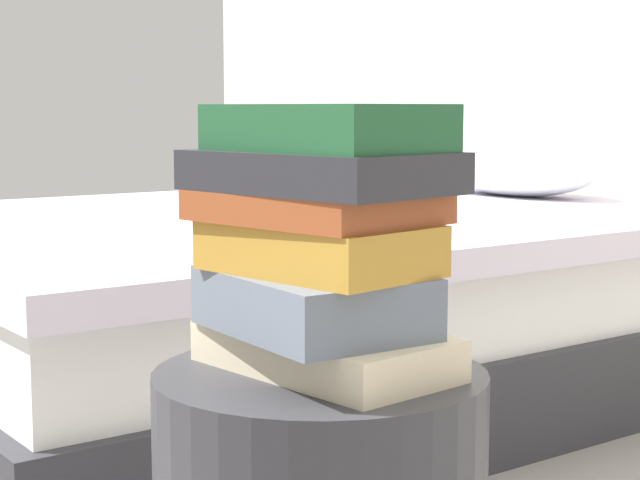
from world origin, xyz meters
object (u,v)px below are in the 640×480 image
at_px(book_cream, 325,350).
at_px(book_forest, 324,128).
at_px(book_charcoal, 323,171).
at_px(bed, 298,300).
at_px(book_ochre, 319,248).
at_px(book_slate, 315,302).
at_px(book_rust, 316,206).

height_order(book_cream, book_forest, book_forest).
bearing_deg(book_charcoal, book_cream, 72.77).
xyz_separation_m(bed, book_ochre, (1.28, -0.86, 0.34)).
distance_m(book_cream, book_slate, 0.06).
height_order(bed, book_charcoal, book_charcoal).
bearing_deg(book_slate, book_ochre, 46.24).
xyz_separation_m(book_ochre, book_charcoal, (-0.01, 0.01, 0.08)).
height_order(book_ochre, book_forest, book_forest).
xyz_separation_m(book_cream, book_charcoal, (-0.00, -0.00, 0.19)).
xyz_separation_m(bed, book_cream, (1.27, -0.85, 0.23)).
xyz_separation_m(bed, book_forest, (1.29, -0.86, 0.47)).
bearing_deg(book_ochre, book_cream, 106.97).
distance_m(bed, book_rust, 1.57).
relative_size(book_charcoal, book_forest, 1.14).
bearing_deg(bed, book_rust, -34.24).
bearing_deg(book_cream, book_rust, -145.86).
height_order(bed, book_ochre, bed).
distance_m(book_ochre, book_charcoal, 0.08).
height_order(book_cream, book_charcoal, book_charcoal).
bearing_deg(book_forest, book_ochre, -174.65).
bearing_deg(book_ochre, book_charcoal, 114.35).
distance_m(book_rust, book_forest, 0.09).
height_order(book_charcoal, book_forest, book_forest).
bearing_deg(book_slate, book_rust, 141.48).
relative_size(bed, book_forest, 8.49).
height_order(book_slate, book_forest, book_forest).
xyz_separation_m(book_cream, book_ochre, (0.01, -0.01, 0.11)).
xyz_separation_m(book_slate, book_ochre, (0.00, 0.00, 0.06)).
relative_size(book_cream, book_forest, 1.17).
distance_m(book_cream, book_rust, 0.16).
bearing_deg(bed, book_ochre, -34.13).
bearing_deg(book_forest, book_cream, 132.14).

